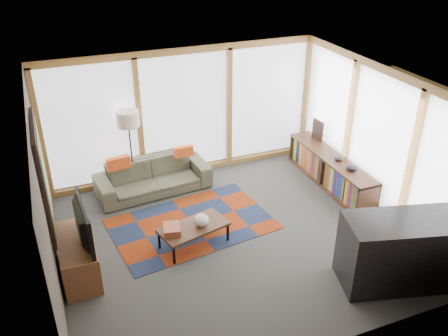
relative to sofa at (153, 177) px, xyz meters
name	(u,v)px	position (x,y,z in m)	size (l,w,h in m)	color
ground	(233,237)	(0.85, -1.94, -0.31)	(5.50, 5.50, 0.00)	#2F2F2C
room_envelope	(248,135)	(1.34, -1.38, 1.23)	(5.52, 5.02, 2.62)	#483D34
rug	(192,224)	(0.33, -1.34, -0.31)	(2.67, 1.72, 0.01)	maroon
sofa	(153,177)	(0.00, 0.00, 0.00)	(2.14, 0.84, 0.63)	#3D3F2E
pillow_left	(118,163)	(-0.62, -0.04, 0.43)	(0.42, 0.13, 0.23)	#D14B19
pillow_right	(184,152)	(0.63, 0.01, 0.41)	(0.37, 0.11, 0.20)	#D14B19
floor_lamp	(131,152)	(-0.34, 0.15, 0.51)	(0.41, 0.41, 1.64)	#2E2118
coffee_table	(194,235)	(0.18, -1.89, -0.13)	(1.09, 0.54, 0.36)	#312110
book_stack	(172,229)	(-0.18, -1.92, 0.10)	(0.26, 0.32, 0.11)	brown
vase	(201,220)	(0.31, -1.93, 0.15)	(0.24, 0.24, 0.20)	beige
bookshelf	(330,171)	(3.28, -1.03, -0.01)	(0.45, 2.46, 0.61)	#312110
bowl_a	(352,167)	(3.31, -1.63, 0.36)	(0.21, 0.21, 0.11)	black
bowl_b	(339,158)	(3.30, -1.21, 0.34)	(0.16, 0.16, 0.08)	black
shelf_picture	(318,130)	(3.42, -0.25, 0.51)	(0.04, 0.32, 0.42)	black
tv_console	(78,257)	(-1.61, -1.93, -0.01)	(0.50, 1.20, 0.60)	brown
television	(77,224)	(-1.54, -1.98, 0.59)	(1.06, 0.14, 0.61)	black
bar_counter	(401,251)	(2.65, -3.77, 0.21)	(1.64, 0.77, 1.04)	black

